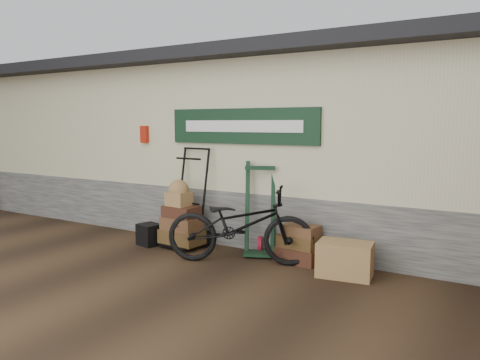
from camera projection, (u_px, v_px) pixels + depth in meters
name	position (u px, v px, depth m)	size (l,w,h in m)	color
ground	(224.00, 267.00, 6.51)	(80.00, 80.00, 0.00)	black
station_building	(304.00, 144.00, 8.64)	(14.40, 4.10, 3.20)	#4C4C47
porter_trolley	(189.00, 196.00, 7.59)	(0.82, 0.61, 1.63)	black
green_barrow	(260.00, 209.00, 7.10)	(0.51, 0.43, 1.42)	black
suitcase_stack	(299.00, 243.00, 6.73)	(0.63, 0.40, 0.56)	#3E1F13
wicker_hamper	(345.00, 259.00, 6.11)	(0.70, 0.45, 0.45)	olive
black_trunk	(149.00, 234.00, 7.69)	(0.35, 0.30, 0.35)	black
bicycle	(240.00, 221.00, 6.65)	(2.11, 0.74, 1.23)	black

